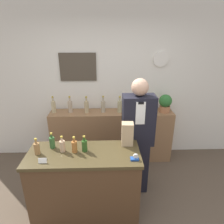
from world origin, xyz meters
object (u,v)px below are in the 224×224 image
tape_dispenser (135,158)px  potted_plant (165,103)px  shopkeeper (137,139)px  paper_bag (127,134)px

tape_dispenser → potted_plant: bearing=63.0°
shopkeeper → tape_dispenser: 0.65m
paper_bag → tape_dispenser: size_ratio=3.18×
shopkeeper → paper_bag: 0.41m
shopkeeper → tape_dispenser: size_ratio=18.91×
potted_plant → paper_bag: bearing=-125.5°
tape_dispenser → shopkeeper: bearing=78.6°
potted_plant → paper_bag: potted_plant is taller
potted_plant → tape_dispenser: (-0.72, -1.41, -0.14)m
shopkeeper → potted_plant: size_ratio=5.47×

